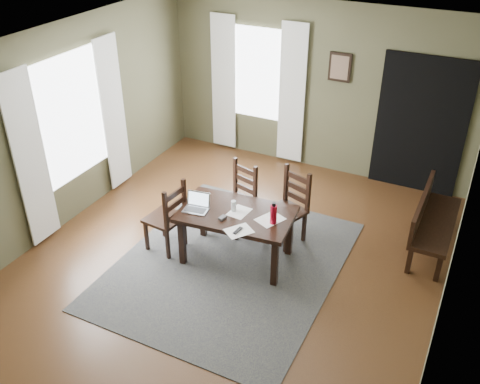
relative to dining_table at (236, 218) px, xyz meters
The scene contains 24 objects.
ground 0.64m from the dining_table, 101.29° to the right, with size 5.00×6.00×0.01m.
room_shell 1.20m from the dining_table, 101.29° to the right, with size 5.02×6.02×2.71m.
rug 0.63m from the dining_table, 101.29° to the right, with size 2.60×3.20×0.01m.
dining_table is the anchor object (origin of this frame).
chair_end 0.91m from the dining_table, 166.79° to the right, with size 0.48×0.47×0.99m.
chair_back_left 0.70m from the dining_table, 114.76° to the left, with size 0.52×0.52×0.97m.
chair_back_right 0.81m from the dining_table, 57.98° to the left, with size 0.57×0.57×1.01m.
bench 2.49m from the dining_table, 31.37° to the left, with size 0.45×1.41×0.80m.
laptop 0.51m from the dining_table, 163.58° to the right, with size 0.33×0.28×0.20m.
computer_mouse 0.24m from the dining_table, 112.27° to the right, with size 0.06×0.10×0.03m, color #3F3F42.
tv_remote 0.41m from the dining_table, 61.00° to the right, with size 0.04×0.15×0.02m, color black.
drinking_glass 0.16m from the dining_table, 160.09° to the left, with size 0.06×0.06×0.14m, color silver.
water_bottle 0.54m from the dining_table, ahead, with size 0.10×0.10×0.28m.
paper_b 0.41m from the dining_table, 59.21° to the right, with size 0.23×0.30×0.00m, color white.
paper_c 0.09m from the dining_table, 38.06° to the left, with size 0.22×0.28×0.00m, color white.
paper_d 0.44m from the dining_table, ahead, with size 0.24×0.32×0.00m, color white.
window_left 2.63m from the dining_table, behind, with size 0.01×1.30×1.70m.
window_back 3.12m from the dining_table, 110.01° to the left, with size 1.00×0.01×1.50m.
curtain_left_near 2.65m from the dining_table, 162.80° to the right, with size 0.03×0.48×2.30m.
curtain_left_far 2.68m from the dining_table, 160.47° to the left, with size 0.03×0.48×2.30m.
curtain_back_left 3.30m from the dining_table, 120.53° to the left, with size 0.44×0.03×2.30m.
curtain_back_right 2.88m from the dining_table, 98.32° to the left, with size 0.44×0.03×2.30m.
framed_picture 3.06m from the dining_table, 83.51° to the left, with size 0.34×0.03×0.44m.
doorway_back 3.29m from the dining_table, 60.16° to the left, with size 1.30×0.03×2.10m.
Camera 1 is at (2.49, -4.72, 4.24)m, focal length 40.00 mm.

